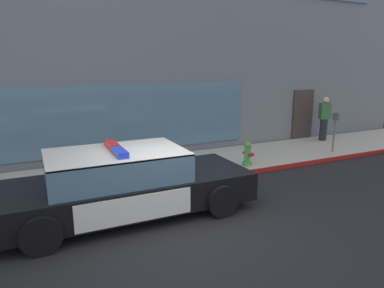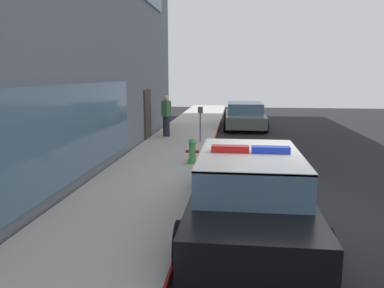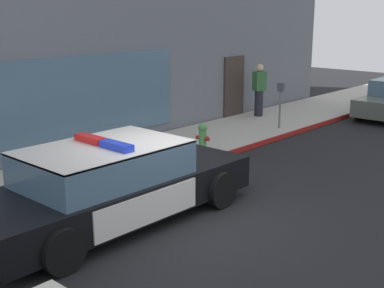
{
  "view_description": "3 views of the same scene",
  "coord_description": "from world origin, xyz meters",
  "px_view_note": "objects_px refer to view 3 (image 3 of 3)",
  "views": [
    {
      "loc": [
        -2.52,
        -5.83,
        3.06
      ],
      "look_at": [
        1.26,
        2.13,
        1.03
      ],
      "focal_mm": 32.11,
      "sensor_mm": 36.0,
      "label": 1
    },
    {
      "loc": [
        -7.43,
        1.09,
        2.71
      ],
      "look_at": [
        2.14,
        2.21,
        0.91
      ],
      "focal_mm": 35.05,
      "sensor_mm": 36.0,
      "label": 2
    },
    {
      "loc": [
        -6.22,
        -5.86,
        3.55
      ],
      "look_at": [
        1.57,
        1.22,
        0.85
      ],
      "focal_mm": 48.82,
      "sensor_mm": 36.0,
      "label": 3
    }
  ],
  "objects_px": {
    "parking_meter": "(280,97)",
    "fire_hydrant": "(203,138)",
    "police_cruiser": "(112,184)",
    "pedestrian_on_sidewalk": "(259,90)"
  },
  "relations": [
    {
      "from": "fire_hydrant",
      "to": "pedestrian_on_sidewalk",
      "type": "distance_m",
      "value": 4.99
    },
    {
      "from": "police_cruiser",
      "to": "parking_meter",
      "type": "relative_size",
      "value": 3.87
    },
    {
      "from": "parking_meter",
      "to": "fire_hydrant",
      "type": "bearing_deg",
      "value": -178.29
    },
    {
      "from": "fire_hydrant",
      "to": "parking_meter",
      "type": "xyz_separation_m",
      "value": [
        3.59,
        0.11,
        0.58
      ]
    },
    {
      "from": "police_cruiser",
      "to": "fire_hydrant",
      "type": "height_order",
      "value": "police_cruiser"
    },
    {
      "from": "pedestrian_on_sidewalk",
      "to": "parking_meter",
      "type": "xyz_separation_m",
      "value": [
        -1.1,
        -1.53,
        0.07
      ]
    },
    {
      "from": "police_cruiser",
      "to": "parking_meter",
      "type": "height_order",
      "value": "police_cruiser"
    },
    {
      "from": "police_cruiser",
      "to": "parking_meter",
      "type": "bearing_deg",
      "value": 11.99
    },
    {
      "from": "police_cruiser",
      "to": "fire_hydrant",
      "type": "distance_m",
      "value": 4.34
    },
    {
      "from": "fire_hydrant",
      "to": "parking_meter",
      "type": "distance_m",
      "value": 3.63
    }
  ]
}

